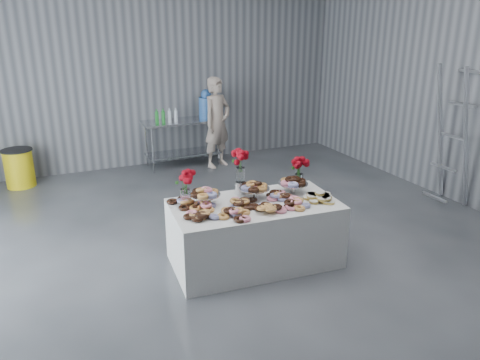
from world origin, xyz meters
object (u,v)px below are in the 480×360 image
(prep_table, at_px, (182,135))
(trash_barrel, at_px, (19,168))
(display_table, at_px, (255,233))
(stepladder, at_px, (453,136))
(water_jug, at_px, (206,105))
(person, at_px, (217,123))

(prep_table, distance_m, trash_barrel, 2.92)
(display_table, distance_m, stepladder, 3.61)
(display_table, bearing_deg, trash_barrel, 122.12)
(trash_barrel, xyz_separation_m, stepladder, (6.02, -3.54, 0.74))
(prep_table, bearing_deg, water_jug, -0.00)
(display_table, relative_size, person, 1.11)
(display_table, xyz_separation_m, prep_table, (0.39, 4.01, 0.24))
(person, bearing_deg, water_jug, 85.57)
(display_table, xyz_separation_m, trash_barrel, (-2.52, 4.01, -0.05))
(trash_barrel, relative_size, stepladder, 0.30)
(water_jug, xyz_separation_m, person, (0.11, -0.30, -0.29))
(display_table, xyz_separation_m, stepladder, (3.51, 0.46, 0.70))
(stepladder, bearing_deg, person, 127.72)
(water_jug, distance_m, stepladder, 4.40)
(prep_table, relative_size, stepladder, 0.70)
(water_jug, distance_m, person, 0.43)
(trash_barrel, height_order, stepladder, stepladder)
(water_jug, height_order, stepladder, stepladder)
(stepladder, bearing_deg, display_table, -172.45)
(stepladder, bearing_deg, water_jug, 126.44)
(prep_table, height_order, person, person)
(water_jug, bearing_deg, display_table, -102.56)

